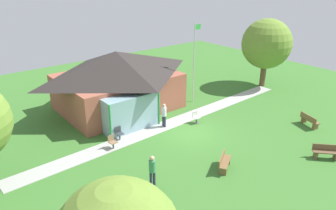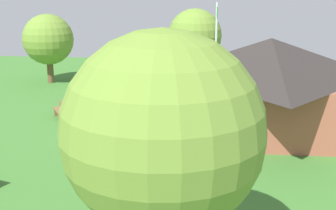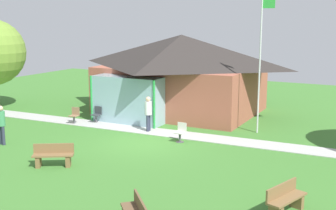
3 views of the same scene
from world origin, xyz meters
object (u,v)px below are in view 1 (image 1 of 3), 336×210
at_px(flagpole, 194,60).
at_px(visitor_strolling_lawn, 152,169).
at_px(bench_front_center, 224,162).
at_px(bench_lawn_far_right, 309,121).
at_px(patio_chair_lawn_spare, 196,118).
at_px(patio_chair_west, 112,142).
at_px(bench_front_right, 326,152).
at_px(patio_chair_porch_left, 119,134).
at_px(pavilion, 118,80).
at_px(tree_east_hedge, 267,44).
at_px(visitor_on_path, 164,114).

relative_size(flagpole, visitor_strolling_lawn, 3.71).
xyz_separation_m(bench_front_center, visitor_strolling_lawn, (-3.97, 1.20, 0.62)).
relative_size(bench_lawn_far_right, patio_chair_lawn_spare, 1.82).
relative_size(bench_lawn_far_right, patio_chair_west, 1.82).
bearing_deg(bench_front_right, patio_chair_porch_left, -2.10).
distance_m(bench_front_center, patio_chair_lawn_spare, 5.89).
height_order(pavilion, tree_east_hedge, tree_east_hedge).
bearing_deg(tree_east_hedge, flagpole, 171.89).
height_order(bench_lawn_far_right, patio_chair_west, patio_chair_west).
relative_size(bench_front_center, patio_chair_lawn_spare, 1.75).
bearing_deg(bench_front_right, patio_chair_west, 3.18).
bearing_deg(pavilion, flagpole, -25.47).
relative_size(patio_chair_lawn_spare, visitor_strolling_lawn, 0.49).
relative_size(pavilion, bench_front_right, 6.81).
height_order(bench_lawn_far_right, patio_chair_porch_left, patio_chair_porch_left).
xyz_separation_m(bench_front_right, visitor_on_path, (-4.80, 9.06, 0.62)).
relative_size(bench_front_center, bench_front_right, 1.08).
bearing_deg(patio_chair_west, visitor_strolling_lawn, 78.03).
relative_size(patio_chair_porch_left, visitor_strolling_lawn, 0.49).
bearing_deg(tree_east_hedge, pavilion, 164.36).
xyz_separation_m(bench_lawn_far_right, bench_front_right, (-3.24, -2.84, 0.00)).
xyz_separation_m(pavilion, bench_front_center, (0.09, -10.98, -1.95)).
bearing_deg(patio_chair_lawn_spare, pavilion, -60.19).
xyz_separation_m(bench_front_center, patio_chair_lawn_spare, (2.78, 5.20, 0.01)).
distance_m(bench_lawn_far_right, tree_east_hedge, 9.38).
distance_m(bench_lawn_far_right, visitor_strolling_lawn, 12.69).
distance_m(flagpole, patio_chair_west, 9.95).
bearing_deg(pavilion, bench_front_right, -68.50).
bearing_deg(visitor_on_path, patio_chair_porch_left, -102.27).
relative_size(patio_chair_porch_left, visitor_on_path, 0.49).
xyz_separation_m(bench_front_right, patio_chair_lawn_spare, (-2.62, 8.15, 0.01)).
height_order(bench_front_center, patio_chair_porch_left, patio_chair_porch_left).
bearing_deg(bench_front_right, flagpole, -43.05).
bearing_deg(bench_lawn_far_right, pavilion, -123.13).
bearing_deg(flagpole, patio_chair_west, -164.03).
height_order(flagpole, bench_front_right, flagpole).
bearing_deg(flagpole, patio_chair_lawn_spare, -129.79).
height_order(bench_front_center, bench_lawn_far_right, same).
distance_m(pavilion, visitor_strolling_lawn, 10.60).
bearing_deg(patio_chair_porch_left, bench_lawn_far_right, 149.94).
distance_m(visitor_strolling_lawn, tree_east_hedge, 18.49).
distance_m(visitor_on_path, tree_east_hedge, 13.05).
xyz_separation_m(flagpole, patio_chair_porch_left, (-8.18, -1.87, -3.11)).
relative_size(flagpole, tree_east_hedge, 1.04).
relative_size(bench_front_center, patio_chair_porch_left, 1.75).
bearing_deg(visitor_on_path, patio_chair_lawn_spare, 61.58).
bearing_deg(patio_chair_lawn_spare, visitor_on_path, -19.19).
relative_size(bench_front_right, visitor_strolling_lawn, 0.80).
bearing_deg(pavilion, patio_chair_porch_left, -120.87).
bearing_deg(patio_chair_lawn_spare, bench_lawn_far_right, 141.28).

